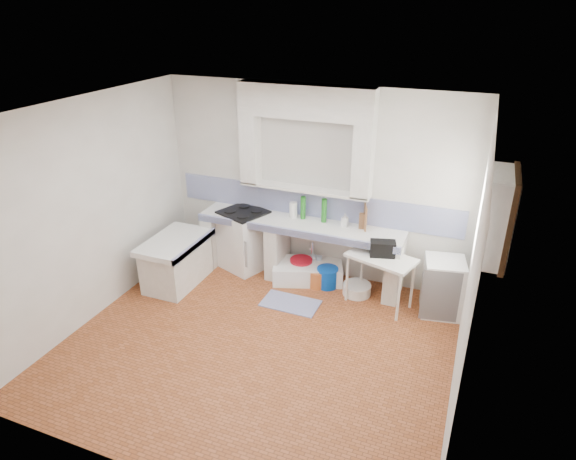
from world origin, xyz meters
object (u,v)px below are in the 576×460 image
at_px(side_table, 379,281).
at_px(fridge, 442,287).
at_px(stove, 244,240).
at_px(sink, 308,272).

xyz_separation_m(side_table, fridge, (0.81, 0.12, 0.02)).
distance_m(stove, side_table, 2.18).
height_order(sink, fridge, fridge).
relative_size(sink, fridge, 1.31).
bearing_deg(sink, side_table, -33.16).
bearing_deg(stove, fridge, 17.93).
bearing_deg(fridge, sink, 165.13).
relative_size(sink, side_table, 1.15).
bearing_deg(fridge, side_table, 177.80).
xyz_separation_m(stove, side_table, (2.16, -0.29, -0.08)).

